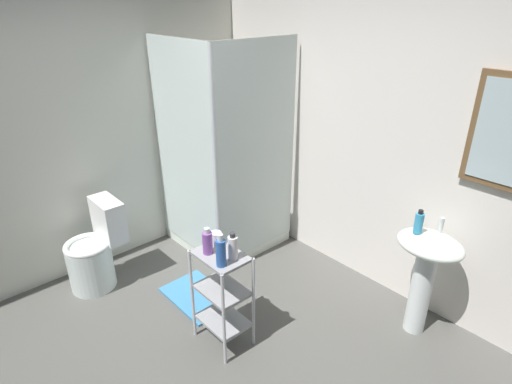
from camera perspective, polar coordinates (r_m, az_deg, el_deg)
wall_back at (r=3.45m, az=17.20°, el=6.55°), size 4.20×0.14×2.50m
wall_left at (r=3.79m, az=-25.29°, el=6.81°), size 0.10×4.20×2.50m
shower_stall at (r=4.07m, az=-4.24°, el=-1.58°), size 0.92×0.92×2.00m
pedestal_sink at (r=3.21m, az=22.15°, el=-9.16°), size 0.46×0.37×0.81m
sink_faucet at (r=3.17m, az=23.97°, el=-4.03°), size 0.03×0.03×0.10m
toilet at (r=3.84m, az=-21.05°, el=-7.73°), size 0.37×0.49×0.76m
storage_cart at (r=2.99m, az=-4.63°, el=-13.35°), size 0.38×0.28×0.74m
hand_soap_bottle at (r=3.07m, az=21.30°, el=-3.91°), size 0.06×0.06×0.17m
shampoo_bottle_blue at (r=2.65m, az=-4.81°, el=-8.15°), size 0.07×0.07×0.23m
lotion_bottle_white at (r=2.72m, az=-3.18°, el=-7.52°), size 0.06×0.06×0.19m
conditioner_bottle_purple at (r=2.79m, az=-6.63°, el=-6.82°), size 0.07×0.07×0.19m
rinse_cup at (r=2.89m, az=-5.48°, el=-6.30°), size 0.08×0.08×0.09m
bath_mat at (r=3.65m, az=-7.95°, el=-13.83°), size 0.60×0.40×0.02m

